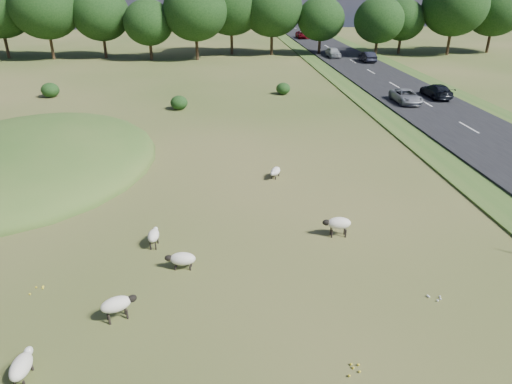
% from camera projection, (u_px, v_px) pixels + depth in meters
% --- Properties ---
extents(ground, '(160.00, 160.00, 0.00)m').
position_uv_depth(ground, '(214.00, 123.00, 37.93)').
color(ground, '#2F4D18').
rests_on(ground, ground).
extents(mound, '(16.00, 20.00, 4.00)m').
position_uv_depth(mound, '(31.00, 163.00, 29.69)').
color(mound, '#33561E').
rests_on(mound, ground).
extents(road, '(8.00, 150.00, 0.25)m').
position_uv_depth(road, '(401.00, 90.00, 48.59)').
color(road, black).
rests_on(road, ground).
extents(treeline, '(96.28, 14.66, 11.70)m').
position_uv_depth(treeline, '(203.00, 11.00, 67.01)').
color(treeline, black).
rests_on(treeline, ground).
extents(shrubs, '(25.17, 7.72, 1.44)m').
position_uv_depth(shrubs, '(148.00, 93.00, 44.84)').
color(shrubs, black).
rests_on(shrubs, ground).
extents(sheep_0, '(0.60, 1.28, 0.74)m').
position_uv_depth(sheep_0, '(22.00, 366.00, 13.50)').
color(sheep_0, beige).
rests_on(sheep_0, ground).
extents(sheep_1, '(1.34, 0.66, 0.96)m').
position_uv_depth(sheep_1, '(338.00, 223.00, 20.95)').
color(sheep_1, beige).
rests_on(sheep_1, ground).
extents(sheep_2, '(1.32, 0.93, 0.92)m').
position_uv_depth(sheep_2, '(117.00, 304.00, 15.78)').
color(sheep_2, beige).
rests_on(sheep_2, ground).
extents(sheep_3, '(1.30, 0.65, 0.74)m').
position_uv_depth(sheep_3, '(182.00, 259.00, 18.66)').
color(sheep_3, beige).
rests_on(sheep_3, ground).
extents(sheep_4, '(0.55, 1.12, 0.80)m').
position_uv_depth(sheep_4, '(154.00, 235.00, 20.19)').
color(sheep_4, beige).
rests_on(sheep_4, ground).
extents(sheep_5, '(0.88, 1.16, 0.65)m').
position_uv_depth(sheep_5, '(275.00, 171.00, 27.27)').
color(sheep_5, beige).
rests_on(sheep_5, ground).
extents(car_0, '(1.47, 4.21, 1.39)m').
position_uv_depth(car_0, '(367.00, 57.00, 64.21)').
color(car_0, black).
rests_on(car_0, road).
extents(car_1, '(1.81, 4.45, 1.29)m').
position_uv_depth(car_1, '(319.00, 33.00, 92.06)').
color(car_1, maroon).
rests_on(car_1, road).
extents(car_3, '(2.28, 4.95, 1.37)m').
position_uv_depth(car_3, '(303.00, 34.00, 89.82)').
color(car_3, maroon).
rests_on(car_3, road).
extents(car_5, '(2.02, 4.38, 1.22)m').
position_uv_depth(car_5, '(406.00, 96.00, 42.87)').
color(car_5, '#989A9F').
rests_on(car_5, road).
extents(car_6, '(1.69, 4.21, 1.43)m').
position_uv_depth(car_6, '(333.00, 52.00, 67.84)').
color(car_6, '#B6BABF').
rests_on(car_6, road).
extents(car_7, '(1.82, 4.47, 1.30)m').
position_uv_depth(car_7, '(436.00, 91.00, 44.76)').
color(car_7, black).
rests_on(car_7, road).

